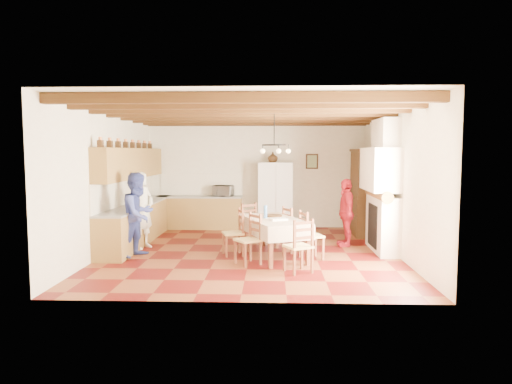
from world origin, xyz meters
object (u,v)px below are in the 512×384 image
chair_end_near (298,245)px  microwave (223,191)px  chair_right_far (294,229)px  hutch (363,192)px  person_woman_blue (138,215)px  refrigerator (276,196)px  chair_left_near (248,239)px  dining_table (274,223)px  chair_end_far (253,225)px  chair_right_near (311,235)px  person_man (143,210)px  chair_left_far (233,232)px  person_woman_red (346,212)px

chair_end_near → microwave: size_ratio=1.82×
chair_right_far → hutch: bearing=-68.6°
person_woman_blue → microwave: person_woman_blue is taller
refrigerator → hutch: bearing=-16.1°
refrigerator → chair_left_near: bearing=-95.0°
microwave → hutch: bearing=1.2°
dining_table → person_woman_blue: size_ratio=1.18×
refrigerator → chair_end_far: (-0.53, -2.27, -0.44)m
chair_right_near → person_man: size_ratio=0.57×
refrigerator → chair_right_far: refrigerator is taller
dining_table → chair_right_near: chair_right_near is taller
chair_left_far → person_woman_blue: size_ratio=0.56×
refrigerator → chair_end_near: (0.36, -4.49, -0.44)m
chair_left_near → chair_left_far: bearing=170.1°
dining_table → person_woman_red: 2.01m
person_woman_red → refrigerator: bearing=-146.4°
refrigerator → dining_table: refrigerator is taller
refrigerator → person_woman_blue: size_ratio=1.07×
hutch → chair_end_near: size_ratio=2.28×
refrigerator → person_man: 3.92m
chair_end_far → chair_left_far: bearing=-147.2°
dining_table → person_man: 2.98m
chair_left_near → microwave: microwave is taller
hutch → chair_right_near: 3.16m
chair_right_near → chair_left_near: bearing=92.0°
dining_table → chair_end_near: bearing=-69.1°
chair_left_far → chair_right_near: 1.59m
hutch → dining_table: size_ratio=1.09×
refrigerator → dining_table: 3.38m
chair_end_far → person_woman_blue: 2.55m
chair_right_near → hutch: bearing=-48.7°
hutch → chair_left_near: bearing=-131.0°
person_man → person_woman_blue: bearing=-147.4°
chair_end_near → person_man: size_ratio=0.57×
chair_right_far → person_woman_red: bearing=-89.0°
chair_right_near → chair_end_far: 1.70m
refrigerator → chair_left_near: size_ratio=1.91×
chair_end_far → microwave: size_ratio=1.82×
microwave → chair_right_near: bearing=-44.9°
chair_end_near → person_woman_blue: bearing=-47.9°
chair_left_far → person_woman_red: bearing=97.1°
hutch → chair_left_near: hutch is taller
hutch → chair_left_near: (-2.76, -3.18, -0.61)m
chair_left_near → chair_right_far: size_ratio=1.00×
chair_left_near → chair_end_near: bearing=24.7°
chair_end_far → dining_table: bearing=-103.0°
chair_end_far → person_woman_blue: (-2.27, -1.09, 0.37)m
refrigerator → chair_right_far: 2.85m
chair_left_far → chair_left_near: bearing=9.1°
person_man → refrigerator: bearing=-25.8°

